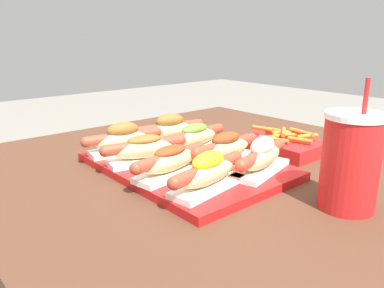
{
  "coord_description": "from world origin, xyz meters",
  "views": [
    {
      "loc": [
        0.59,
        -0.62,
        1.03
      ],
      "look_at": [
        -0.05,
        -0.07,
        0.79
      ],
      "focal_mm": 35.0,
      "sensor_mm": 36.0,
      "label": 1
    }
  ],
  "objects_px": {
    "hot_dog_1": "(145,149)",
    "drink_cup": "(351,161)",
    "hot_dog_7": "(262,157)",
    "hot_dog_0": "(123,139)",
    "hot_dog_5": "(195,137)",
    "hot_dog_2": "(170,161)",
    "fries_basket": "(282,144)",
    "hot_dog_4": "(170,129)",
    "hot_dog_6": "(226,148)",
    "hot_dog_3": "(208,172)",
    "sauce_bowl": "(124,138)",
    "serving_tray": "(186,166)"
  },
  "relations": [
    {
      "from": "serving_tray",
      "to": "sauce_bowl",
      "type": "distance_m",
      "value": 0.29
    },
    {
      "from": "hot_dog_7",
      "to": "serving_tray",
      "type": "bearing_deg",
      "value": -152.73
    },
    {
      "from": "hot_dog_0",
      "to": "hot_dog_6",
      "type": "bearing_deg",
      "value": 33.14
    },
    {
      "from": "hot_dog_1",
      "to": "drink_cup",
      "type": "relative_size",
      "value": 0.89
    },
    {
      "from": "serving_tray",
      "to": "hot_dog_5",
      "type": "distance_m",
      "value": 0.11
    },
    {
      "from": "hot_dog_0",
      "to": "sauce_bowl",
      "type": "relative_size",
      "value": 2.83
    },
    {
      "from": "hot_dog_1",
      "to": "fries_basket",
      "type": "xyz_separation_m",
      "value": [
        0.12,
        0.36,
        -0.03
      ]
    },
    {
      "from": "hot_dog_5",
      "to": "hot_dog_4",
      "type": "bearing_deg",
      "value": -178.43
    },
    {
      "from": "hot_dog_4",
      "to": "sauce_bowl",
      "type": "xyz_separation_m",
      "value": [
        -0.13,
        -0.07,
        -0.04
      ]
    },
    {
      "from": "hot_dog_5",
      "to": "hot_dog_2",
      "type": "bearing_deg",
      "value": -56.18
    },
    {
      "from": "hot_dog_0",
      "to": "hot_dog_2",
      "type": "height_order",
      "value": "hot_dog_0"
    },
    {
      "from": "hot_dog_1",
      "to": "hot_dog_7",
      "type": "distance_m",
      "value": 0.27
    },
    {
      "from": "drink_cup",
      "to": "fries_basket",
      "type": "height_order",
      "value": "drink_cup"
    },
    {
      "from": "hot_dog_3",
      "to": "hot_dog_7",
      "type": "bearing_deg",
      "value": 87.68
    },
    {
      "from": "serving_tray",
      "to": "hot_dog_2",
      "type": "xyz_separation_m",
      "value": [
        0.05,
        -0.08,
        0.04
      ]
    },
    {
      "from": "hot_dog_1",
      "to": "drink_cup",
      "type": "distance_m",
      "value": 0.44
    },
    {
      "from": "hot_dog_7",
      "to": "drink_cup",
      "type": "height_order",
      "value": "drink_cup"
    },
    {
      "from": "hot_dog_5",
      "to": "drink_cup",
      "type": "bearing_deg",
      "value": 1.72
    },
    {
      "from": "hot_dog_1",
      "to": "hot_dog_2",
      "type": "relative_size",
      "value": 0.99
    },
    {
      "from": "hot_dog_6",
      "to": "fries_basket",
      "type": "bearing_deg",
      "value": 89.93
    },
    {
      "from": "hot_dog_2",
      "to": "fries_basket",
      "type": "relative_size",
      "value": 1.0
    },
    {
      "from": "drink_cup",
      "to": "hot_dog_0",
      "type": "bearing_deg",
      "value": -161.93
    },
    {
      "from": "sauce_bowl",
      "to": "hot_dog_5",
      "type": "bearing_deg",
      "value": 17.33
    },
    {
      "from": "hot_dog_0",
      "to": "serving_tray",
      "type": "bearing_deg",
      "value": 24.45
    },
    {
      "from": "hot_dog_2",
      "to": "hot_dog_5",
      "type": "xyz_separation_m",
      "value": [
        -0.11,
        0.16,
        0.0
      ]
    },
    {
      "from": "hot_dog_0",
      "to": "fries_basket",
      "type": "bearing_deg",
      "value": 58.63
    },
    {
      "from": "hot_dog_7",
      "to": "fries_basket",
      "type": "xyz_separation_m",
      "value": [
        -0.1,
        0.2,
        -0.03
      ]
    },
    {
      "from": "hot_dog_3",
      "to": "hot_dog_4",
      "type": "distance_m",
      "value": 0.35
    },
    {
      "from": "hot_dog_0",
      "to": "fries_basket",
      "type": "relative_size",
      "value": 1.0
    },
    {
      "from": "hot_dog_0",
      "to": "fries_basket",
      "type": "distance_m",
      "value": 0.42
    },
    {
      "from": "hot_dog_0",
      "to": "fries_basket",
      "type": "xyz_separation_m",
      "value": [
        0.22,
        0.36,
        -0.03
      ]
    },
    {
      "from": "hot_dog_5",
      "to": "hot_dog_7",
      "type": "relative_size",
      "value": 1.02
    },
    {
      "from": "hot_dog_0",
      "to": "drink_cup",
      "type": "relative_size",
      "value": 0.89
    },
    {
      "from": "hot_dog_2",
      "to": "hot_dog_6",
      "type": "bearing_deg",
      "value": 85.01
    },
    {
      "from": "hot_dog_2",
      "to": "hot_dog_1",
      "type": "bearing_deg",
      "value": 175.95
    },
    {
      "from": "hot_dog_2",
      "to": "hot_dog_7",
      "type": "distance_m",
      "value": 0.2
    },
    {
      "from": "serving_tray",
      "to": "hot_dog_2",
      "type": "bearing_deg",
      "value": -59.36
    },
    {
      "from": "hot_dog_1",
      "to": "hot_dog_4",
      "type": "height_order",
      "value": "hot_dog_4"
    },
    {
      "from": "hot_dog_3",
      "to": "hot_dog_4",
      "type": "xyz_separation_m",
      "value": [
        -0.31,
        0.15,
        0.0
      ]
    },
    {
      "from": "hot_dog_4",
      "to": "sauce_bowl",
      "type": "height_order",
      "value": "hot_dog_4"
    },
    {
      "from": "hot_dog_1",
      "to": "hot_dog_6",
      "type": "xyz_separation_m",
      "value": [
        0.12,
        0.14,
        0.0
      ]
    },
    {
      "from": "hot_dog_0",
      "to": "hot_dog_2",
      "type": "bearing_deg",
      "value": -2.34
    },
    {
      "from": "sauce_bowl",
      "to": "serving_tray",
      "type": "bearing_deg",
      "value": -1.53
    },
    {
      "from": "hot_dog_2",
      "to": "hot_dog_6",
      "type": "height_order",
      "value": "hot_dog_6"
    },
    {
      "from": "hot_dog_0",
      "to": "hot_dog_6",
      "type": "relative_size",
      "value": 0.99
    },
    {
      "from": "hot_dog_2",
      "to": "sauce_bowl",
      "type": "relative_size",
      "value": 2.84
    },
    {
      "from": "sauce_bowl",
      "to": "fries_basket",
      "type": "relative_size",
      "value": 0.35
    },
    {
      "from": "sauce_bowl",
      "to": "fries_basket",
      "type": "bearing_deg",
      "value": 38.2
    },
    {
      "from": "hot_dog_7",
      "to": "drink_cup",
      "type": "xyz_separation_m",
      "value": [
        0.19,
        0.01,
        0.04
      ]
    },
    {
      "from": "hot_dog_0",
      "to": "hot_dog_1",
      "type": "bearing_deg",
      "value": -0.48
    }
  ]
}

